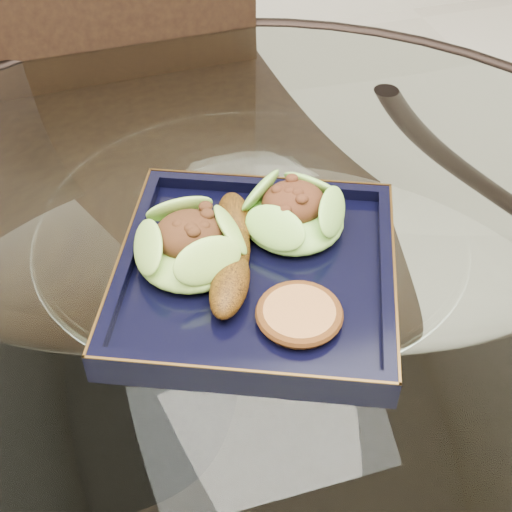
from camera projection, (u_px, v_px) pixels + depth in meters
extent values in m
cylinder|color=white|center=(251.00, 265.00, 0.75)|extent=(1.10, 1.10, 0.01)
torus|color=black|center=(251.00, 265.00, 0.75)|extent=(1.13, 1.13, 0.02)
cylinder|color=black|center=(359.00, 282.00, 1.26)|extent=(0.04, 0.04, 0.75)
cylinder|color=black|center=(36.00, 353.00, 1.14)|extent=(0.04, 0.04, 0.75)
cube|color=black|center=(174.00, 257.00, 1.17)|extent=(0.43, 0.43, 0.04)
cube|color=black|center=(131.00, 52.00, 1.11)|extent=(0.40, 0.04, 0.46)
cylinder|color=black|center=(104.00, 462.00, 1.17)|extent=(0.03, 0.03, 0.45)
cylinder|color=black|center=(309.00, 403.00, 1.25)|extent=(0.03, 0.03, 0.45)
cylinder|color=black|center=(74.00, 307.00, 1.42)|extent=(0.03, 0.03, 0.45)
cylinder|color=black|center=(246.00, 267.00, 1.50)|extent=(0.03, 0.03, 0.45)
cube|color=black|center=(256.00, 278.00, 0.71)|extent=(0.35, 0.35, 0.02)
ellipsoid|color=#559029|center=(191.00, 248.00, 0.70)|extent=(0.14, 0.14, 0.04)
ellipsoid|color=#59922A|center=(294.00, 215.00, 0.73)|extent=(0.14, 0.14, 0.04)
ellipsoid|color=#62380A|center=(232.00, 251.00, 0.70)|extent=(0.09, 0.17, 0.03)
cylinder|color=#A56A37|center=(299.00, 315.00, 0.65)|extent=(0.09, 0.09, 0.01)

